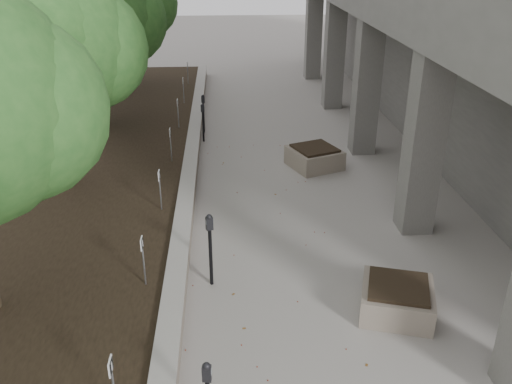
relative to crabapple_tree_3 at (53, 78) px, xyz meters
name	(u,v)px	position (x,y,z in m)	size (l,w,h in m)	color
retaining_wall	(190,173)	(2.97, 1.00, -2.87)	(0.39, 26.00, 0.50)	gray
planting_bed	(53,178)	(-0.70, 1.00, -2.92)	(7.00, 26.00, 0.40)	#2E2217
crabapple_tree_3	(53,78)	(0.00, 0.00, 0.00)	(4.60, 4.00, 5.44)	#2B6225
crabapple_tree_4	(97,41)	(0.00, 5.00, 0.00)	(4.60, 4.00, 5.44)	#2B6225
crabapple_tree_5	(122,20)	(0.00, 10.00, 0.00)	(4.60, 4.00, 5.44)	#2B6225
parking_sign_3	(144,262)	(2.45, -4.50, -2.24)	(0.04, 0.22, 0.96)	black
parking_sign_4	(160,190)	(2.45, -1.50, -2.24)	(0.04, 0.22, 0.96)	black
parking_sign_5	(171,145)	(2.45, 1.50, -2.24)	(0.04, 0.22, 0.96)	black
parking_sign_6	(178,114)	(2.45, 4.50, -2.24)	(0.04, 0.22, 0.96)	black
parking_sign_7	(184,90)	(2.45, 7.50, -2.24)	(0.04, 0.22, 0.96)	black
parking_sign_8	(188,73)	(2.45, 10.50, -2.24)	(0.04, 0.22, 0.96)	black
parking_meter_3	(210,250)	(3.61, -3.97, -2.37)	(0.15, 0.11, 1.51)	black
parking_meter_4	(203,123)	(3.26, 4.22, -2.49)	(0.13, 0.09, 1.27)	black
parking_meter_5	(204,114)	(3.25, 5.17, -2.46)	(0.13, 0.09, 1.31)	black
planter_front	(397,299)	(6.90, -5.05, -2.83)	(1.23, 1.23, 0.57)	gray
planter_back	(314,157)	(6.53, 1.82, -2.82)	(1.30, 1.30, 0.61)	gray
berry_scatter	(264,255)	(4.70, -3.00, -3.11)	(3.30, 14.10, 0.02)	maroon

